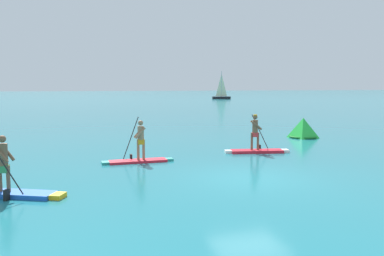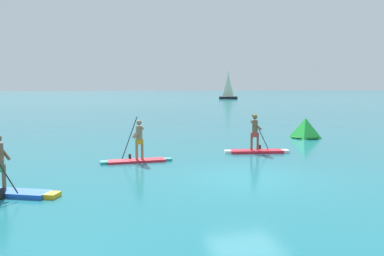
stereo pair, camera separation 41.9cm
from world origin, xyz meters
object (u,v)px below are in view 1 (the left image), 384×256
Objects in this scene: paddleboarder_far_right at (257,145)px; sailboat_right_horizon at (221,94)px; race_marker_buoy at (303,129)px; paddleboarder_mid_center at (138,153)px; paddleboarder_near_left at (10,185)px.

sailboat_right_horizon is (25.30, 71.76, 0.75)m from paddleboarder_far_right.
sailboat_right_horizon is at bearing 73.36° from race_marker_buoy.
sailboat_right_horizon is at bearing 82.02° from paddleboarder_far_right.
paddleboarder_mid_center reaches higher than race_marker_buoy.
sailboat_right_horizon reaches higher than paddleboarder_near_left.
sailboat_right_horizon is at bearing 91.03° from paddleboarder_near_left.
paddleboarder_mid_center is 12.03m from race_marker_buoy.
paddleboarder_mid_center is 78.96m from sailboat_right_horizon.
paddleboarder_near_left is at bearing -142.42° from paddleboarder_far_right.
paddleboarder_far_right is 0.49× the size of sailboat_right_horizon.
paddleboarder_far_right is (10.17, 4.99, 0.02)m from paddleboarder_near_left.
sailboat_right_horizon is (20.18, 67.51, 0.56)m from race_marker_buoy.
paddleboarder_far_right is at bearing -100.28° from sailboat_right_horizon.
paddleboarder_far_right is 6.66m from race_marker_buoy.
paddleboarder_near_left is 11.33m from paddleboarder_far_right.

